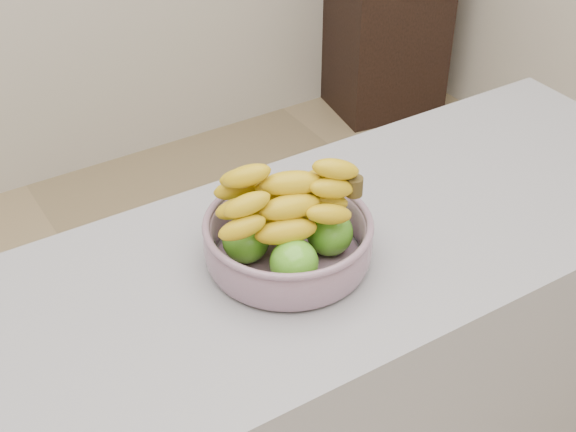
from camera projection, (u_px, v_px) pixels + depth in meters
name	position (u px, v px, depth m)	size (l,w,h in m)	color
cabinet	(388.00, 22.00, 3.58)	(0.47, 0.37, 0.84)	black
fruit_bowl	(288.00, 234.00, 1.43)	(0.31, 0.31, 0.19)	#8E97AB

